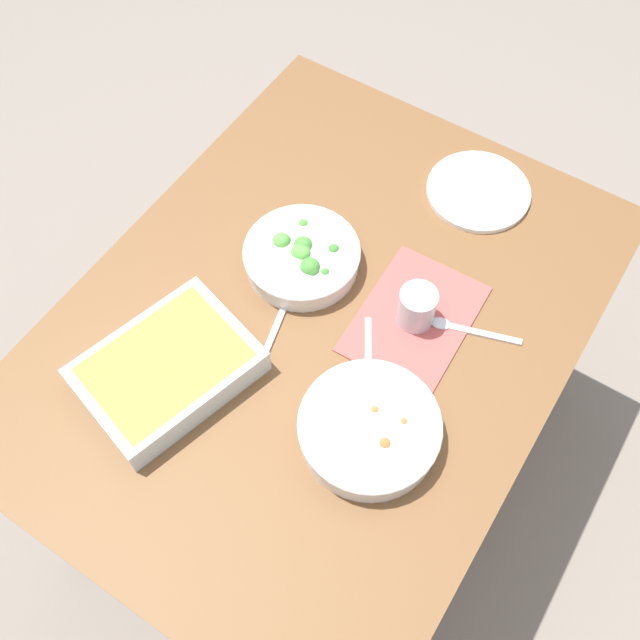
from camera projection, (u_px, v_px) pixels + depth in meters
ground_plane at (320, 455)px, 2.06m from camera, size 6.00×6.00×0.00m
dining_table at (320, 343)px, 1.50m from camera, size 1.20×0.90×0.74m
placemat at (414, 319)px, 1.42m from camera, size 0.29×0.21×0.00m
stew_bowl at (369, 429)px, 1.27m from camera, size 0.25×0.25×0.06m
broccoli_bowl at (302, 256)px, 1.46m from camera, size 0.23×0.23×0.07m
baking_dish at (167, 369)px, 1.33m from camera, size 0.35×0.29×0.06m
drink_cup at (416, 309)px, 1.39m from camera, size 0.07×0.07×0.08m
side_plate at (478, 191)px, 1.57m from camera, size 0.22×0.22×0.01m
spoon_by_stew at (368, 371)px, 1.36m from camera, size 0.16×0.11×0.01m
spoon_by_broccoli at (281, 316)px, 1.42m from camera, size 0.17×0.06×0.01m
spoon_spare at (462, 329)px, 1.40m from camera, size 0.07×0.17×0.01m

